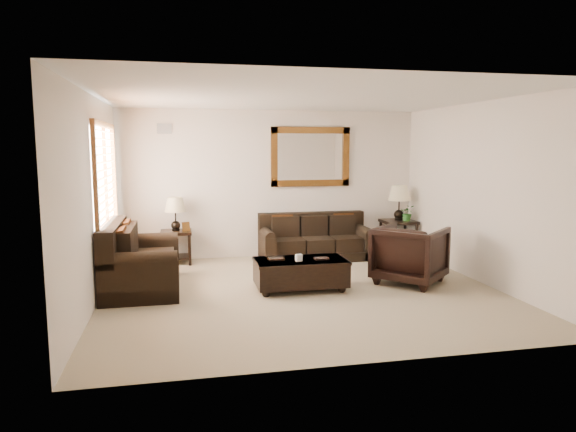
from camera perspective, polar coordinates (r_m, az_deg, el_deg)
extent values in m
cube|color=gray|center=(7.34, 1.63, -8.38)|extent=(5.50, 5.00, 0.01)
cube|color=white|center=(7.09, 1.71, 13.11)|extent=(5.50, 5.00, 0.01)
cube|color=silver|center=(9.53, -1.87, 3.57)|extent=(5.50, 0.01, 2.70)
cube|color=silver|center=(4.71, 8.83, -0.66)|extent=(5.50, 0.01, 2.70)
cube|color=silver|center=(6.97, -20.88, 1.59)|extent=(0.01, 5.00, 2.70)
cube|color=silver|center=(8.18, 20.76, 2.41)|extent=(0.01, 5.00, 2.70)
cube|color=white|center=(7.84, -19.83, 3.72)|extent=(0.01, 1.80, 1.50)
cube|color=brown|center=(7.83, -19.84, 9.50)|extent=(0.06, 1.96, 0.08)
cube|color=brown|center=(7.93, -19.33, -1.97)|extent=(0.06, 1.96, 0.08)
cube|color=brown|center=(6.91, -20.60, 3.22)|extent=(0.06, 0.08, 1.50)
cube|color=brown|center=(8.77, -18.78, 4.13)|extent=(0.06, 0.08, 1.50)
cube|color=brown|center=(7.84, -19.58, 3.73)|extent=(0.05, 0.05, 1.50)
cube|color=#4E290F|center=(9.63, 2.52, 6.59)|extent=(1.50, 0.06, 1.10)
cube|color=white|center=(9.64, 2.50, 6.59)|extent=(1.26, 0.01, 0.86)
cube|color=#999999|center=(9.35, -13.58, 9.42)|extent=(0.25, 0.02, 0.18)
cube|color=black|center=(9.42, 3.09, -4.28)|extent=(2.00, 0.87, 0.16)
cube|color=black|center=(9.64, 2.61, -0.78)|extent=(2.00, 0.20, 0.41)
cube|color=black|center=(9.24, -0.07, -3.20)|extent=(0.51, 0.71, 0.25)
cube|color=black|center=(9.36, 3.13, -3.07)|extent=(0.51, 0.71, 0.25)
cube|color=black|center=(9.52, 6.25, -2.93)|extent=(0.51, 0.71, 0.25)
cube|color=black|center=(9.20, -2.34, -3.55)|extent=(0.20, 0.87, 0.48)
cylinder|color=black|center=(9.16, -2.35, -2.06)|extent=(0.20, 0.85, 0.20)
cube|color=black|center=(9.66, 8.28, -3.08)|extent=(0.20, 0.87, 0.48)
cylinder|color=black|center=(9.62, 8.31, -1.67)|extent=(0.20, 0.85, 0.20)
cube|color=#582A0B|center=(9.35, -0.60, -1.06)|extent=(0.38, 0.17, 0.39)
cube|color=#582A0B|center=(9.65, 6.21, -0.84)|extent=(0.38, 0.17, 0.39)
cube|color=black|center=(7.73, -15.81, -7.09)|extent=(1.02, 1.72, 0.19)
cube|color=black|center=(7.64, -18.93, -2.55)|extent=(0.24, 1.72, 0.48)
cube|color=black|center=(7.37, -15.87, -5.87)|extent=(0.84, 0.60, 0.29)
cube|color=black|center=(7.98, -15.57, -4.84)|extent=(0.84, 0.60, 0.29)
cube|color=black|center=(6.97, -16.27, -7.12)|extent=(1.02, 0.24, 0.57)
cylinder|color=black|center=(6.90, -16.36, -4.83)|extent=(1.00, 0.24, 0.24)
cube|color=black|center=(8.41, -15.53, -4.58)|extent=(1.02, 0.24, 0.57)
cylinder|color=black|center=(8.36, -15.60, -2.66)|extent=(1.00, 0.24, 0.24)
cube|color=#582A0B|center=(7.26, -17.71, -3.06)|extent=(0.20, 0.45, 0.46)
cube|color=#582A0B|center=(7.98, -17.19, -2.10)|extent=(0.20, 0.45, 0.46)
cube|color=black|center=(9.17, -12.34, -1.77)|extent=(0.53, 0.53, 0.05)
cube|color=black|center=(9.25, -12.27, -4.45)|extent=(0.45, 0.45, 0.03)
cylinder|color=black|center=(9.00, -13.74, -3.85)|extent=(0.05, 0.05, 0.53)
cylinder|color=black|center=(9.00, -10.85, -3.78)|extent=(0.05, 0.05, 0.53)
cylinder|color=black|center=(9.45, -13.66, -3.32)|extent=(0.05, 0.05, 0.53)
cylinder|color=black|center=(9.44, -10.91, -3.24)|extent=(0.05, 0.05, 0.53)
sphere|color=black|center=(9.15, -12.36, -1.02)|extent=(0.16, 0.16, 0.16)
cylinder|color=black|center=(9.13, -12.40, 0.05)|extent=(0.02, 0.02, 0.35)
cone|color=#C6B384|center=(9.10, -12.43, 1.26)|extent=(0.37, 0.37, 0.25)
cube|color=#4E290F|center=(9.06, -11.27, -1.17)|extent=(0.15, 0.10, 0.16)
cube|color=black|center=(9.99, 12.18, -0.61)|extent=(0.59, 0.59, 0.05)
cube|color=black|center=(10.07, 12.11, -3.39)|extent=(0.51, 0.51, 0.03)
cylinder|color=black|center=(9.71, 11.37, -2.77)|extent=(0.05, 0.05, 0.59)
cylinder|color=black|center=(9.92, 14.07, -2.63)|extent=(0.05, 0.05, 0.59)
cylinder|color=black|center=(10.17, 10.24, -2.27)|extent=(0.05, 0.05, 0.59)
cylinder|color=black|center=(10.37, 12.85, -2.15)|extent=(0.05, 0.05, 0.59)
sphere|color=black|center=(9.97, 12.21, 0.16)|extent=(0.18, 0.18, 0.18)
cylinder|color=black|center=(9.95, 12.24, 1.27)|extent=(0.03, 0.03, 0.39)
cone|color=#C6B384|center=(9.93, 12.27, 2.51)|extent=(0.41, 0.41, 0.28)
sphere|color=black|center=(7.08, -2.45, -8.59)|extent=(0.12, 0.12, 0.12)
sphere|color=black|center=(7.32, 6.00, -8.07)|extent=(0.12, 0.12, 0.12)
sphere|color=black|center=(7.54, -3.07, -7.57)|extent=(0.12, 0.12, 0.12)
sphere|color=black|center=(7.77, 4.88, -7.12)|extent=(0.12, 0.12, 0.12)
cube|color=black|center=(7.36, 1.40, -6.22)|extent=(1.28, 0.69, 0.36)
cube|color=black|center=(7.32, 1.40, -5.01)|extent=(1.31, 0.71, 0.04)
cube|color=black|center=(7.29, -1.32, -4.78)|extent=(0.22, 0.15, 0.03)
cube|color=black|center=(7.34, 3.74, -4.74)|extent=(0.20, 0.14, 0.02)
cube|color=white|center=(7.20, 1.21, -4.66)|extent=(0.10, 0.08, 0.10)
imported|color=black|center=(7.91, 13.41, -3.87)|extent=(1.27, 1.27, 0.95)
imported|color=#265D20|center=(9.92, 13.15, 0.15)|extent=(0.37, 0.39, 0.24)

